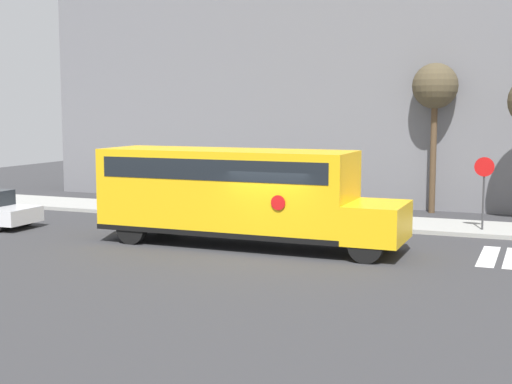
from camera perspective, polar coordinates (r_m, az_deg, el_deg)
name	(u,v)px	position (r m, az deg, el deg)	size (l,w,h in m)	color
ground_plane	(273,253)	(21.58, 1.39, -4.93)	(60.00, 60.00, 0.00)	#333335
sidewalk_strip	(333,220)	(27.65, 6.18, -2.24)	(44.00, 3.00, 0.15)	#9E9E99
building_backdrop	(374,86)	(33.63, 9.39, 8.37)	(32.00, 4.00, 10.77)	slate
school_bus	(236,191)	(22.61, -1.65, 0.11)	(9.78, 2.57, 3.05)	yellow
stop_sign	(484,184)	(25.85, 17.76, 0.63)	(0.67, 0.10, 2.69)	#38383A
tree_near_sidewalk	(435,89)	(30.50, 14.14, 7.99)	(1.88, 1.88, 6.22)	brown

